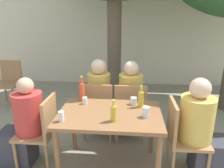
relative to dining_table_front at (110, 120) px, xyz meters
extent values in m
plane|color=gray|center=(0.00, 0.00, -0.64)|extent=(30.00, 30.00, 0.00)
cube|color=beige|center=(0.00, 3.49, 0.76)|extent=(10.00, 0.08, 2.80)
cylinder|color=brown|center=(-0.12, 2.19, 0.46)|extent=(0.28, 0.28, 2.21)
cube|color=brown|center=(0.00, 0.00, 0.08)|extent=(1.18, 0.82, 0.04)
cylinder|color=brown|center=(-0.53, -0.35, -0.29)|extent=(0.06, 0.06, 0.70)
cylinder|color=brown|center=(0.53, -0.35, -0.29)|extent=(0.06, 0.06, 0.70)
cylinder|color=brown|center=(-0.53, 0.35, -0.29)|extent=(0.06, 0.06, 0.70)
cylinder|color=brown|center=(0.53, 0.35, -0.29)|extent=(0.06, 0.06, 0.70)
cube|color=#A87A4C|center=(-0.91, 0.00, -0.21)|extent=(0.44, 0.44, 0.04)
cube|color=#A87A4C|center=(-0.71, 0.00, 0.03)|extent=(0.04, 0.44, 0.45)
cylinder|color=#A87A4C|center=(-1.10, 0.19, -0.44)|extent=(0.04, 0.04, 0.41)
cylinder|color=#A87A4C|center=(-1.10, -0.19, -0.44)|extent=(0.04, 0.04, 0.41)
cylinder|color=#A87A4C|center=(-0.72, 0.19, -0.44)|extent=(0.04, 0.04, 0.41)
cylinder|color=#A87A4C|center=(-0.72, -0.19, -0.44)|extent=(0.04, 0.04, 0.41)
cube|color=#A87A4C|center=(0.91, 0.00, -0.21)|extent=(0.44, 0.44, 0.04)
cube|color=#A87A4C|center=(0.71, 0.00, 0.03)|extent=(0.04, 0.44, 0.45)
cylinder|color=#A87A4C|center=(1.10, -0.19, -0.44)|extent=(0.04, 0.04, 0.41)
cylinder|color=#A87A4C|center=(1.10, 0.19, -0.44)|extent=(0.04, 0.04, 0.41)
cylinder|color=#A87A4C|center=(0.72, -0.19, -0.44)|extent=(0.04, 0.04, 0.41)
cylinder|color=#A87A4C|center=(0.72, 0.19, -0.44)|extent=(0.04, 0.04, 0.41)
cube|color=#A87A4C|center=(-0.24, 0.73, -0.21)|extent=(0.44, 0.44, 0.04)
cube|color=#A87A4C|center=(-0.24, 0.53, 0.03)|extent=(0.44, 0.04, 0.45)
cylinder|color=#A87A4C|center=(-0.05, 0.92, -0.44)|extent=(0.04, 0.04, 0.41)
cylinder|color=#A87A4C|center=(-0.43, 0.92, -0.44)|extent=(0.04, 0.04, 0.41)
cylinder|color=#A87A4C|center=(-0.05, 0.54, -0.44)|extent=(0.04, 0.04, 0.41)
cylinder|color=#A87A4C|center=(-0.43, 0.54, -0.44)|extent=(0.04, 0.04, 0.41)
cube|color=#A87A4C|center=(0.24, 0.73, -0.21)|extent=(0.44, 0.44, 0.04)
cube|color=#A87A4C|center=(0.24, 0.53, 0.03)|extent=(0.44, 0.04, 0.45)
cylinder|color=#A87A4C|center=(0.43, 0.92, -0.44)|extent=(0.04, 0.04, 0.41)
cylinder|color=#A87A4C|center=(0.05, 0.92, -0.44)|extent=(0.04, 0.04, 0.41)
cylinder|color=#A87A4C|center=(0.43, 0.54, -0.44)|extent=(0.04, 0.04, 0.41)
cylinder|color=#A87A4C|center=(0.05, 0.54, -0.44)|extent=(0.04, 0.04, 0.41)
cube|color=#A87A4C|center=(-2.27, 1.78, -0.21)|extent=(0.44, 0.44, 0.04)
cube|color=#A87A4C|center=(-2.27, 1.98, 0.03)|extent=(0.44, 0.04, 0.45)
cylinder|color=#A87A4C|center=(-2.08, 1.59, -0.44)|extent=(0.04, 0.04, 0.41)
cylinder|color=#A87A4C|center=(-2.46, 1.97, -0.44)|extent=(0.04, 0.04, 0.41)
cylinder|color=#A87A4C|center=(-2.08, 1.97, -0.44)|extent=(0.04, 0.04, 0.41)
cube|color=#383842|center=(-1.17, 0.00, -0.42)|extent=(0.40, 0.31, 0.45)
cylinder|color=#C63833|center=(-0.97, 0.00, 0.06)|extent=(0.35, 0.35, 0.50)
sphere|color=tan|center=(-0.97, 0.00, 0.39)|extent=(0.19, 0.19, 0.19)
cube|color=#383842|center=(1.17, 0.00, -0.42)|extent=(0.40, 0.34, 0.45)
cylinder|color=gold|center=(0.97, 0.00, 0.06)|extent=(0.38, 0.38, 0.51)
sphere|color=beige|center=(0.97, 0.00, 0.42)|extent=(0.23, 0.23, 0.23)
cube|color=#383842|center=(-0.24, 0.99, -0.42)|extent=(0.30, 0.40, 0.45)
cylinder|color=gold|center=(-0.24, 0.79, 0.07)|extent=(0.34, 0.34, 0.54)
sphere|color=beige|center=(-0.24, 0.79, 0.44)|extent=(0.23, 0.23, 0.23)
cube|color=#383842|center=(0.24, 0.99, -0.42)|extent=(0.32, 0.40, 0.45)
cylinder|color=gold|center=(0.24, 0.79, 0.07)|extent=(0.35, 0.35, 0.53)
sphere|color=beige|center=(0.24, 0.79, 0.43)|extent=(0.22, 0.22, 0.22)
cylinder|color=#DB4C2D|center=(-0.39, 0.33, 0.21)|extent=(0.07, 0.07, 0.24)
cylinder|color=#DB4C2D|center=(-0.39, 0.33, 0.37)|extent=(0.03, 0.03, 0.08)
cylinder|color=gold|center=(-0.39, 0.33, 0.42)|extent=(0.03, 0.03, 0.01)
cylinder|color=gold|center=(0.06, -0.20, 0.18)|extent=(0.06, 0.06, 0.17)
cylinder|color=gold|center=(0.06, -0.20, 0.30)|extent=(0.03, 0.03, 0.06)
cylinder|color=gold|center=(0.06, -0.20, 0.33)|extent=(0.03, 0.03, 0.01)
cylinder|color=gold|center=(0.36, 0.20, 0.19)|extent=(0.07, 0.07, 0.19)
cylinder|color=gold|center=(0.36, 0.20, 0.32)|extent=(0.03, 0.03, 0.07)
cylinder|color=gold|center=(0.36, 0.20, 0.36)|extent=(0.03, 0.03, 0.01)
cylinder|color=white|center=(0.41, -0.07, 0.16)|extent=(0.08, 0.08, 0.12)
cylinder|color=silver|center=(-0.34, 0.23, 0.14)|extent=(0.06, 0.06, 0.09)
cylinder|color=silver|center=(-0.49, -0.25, 0.15)|extent=(0.06, 0.06, 0.11)
cylinder|color=white|center=(0.27, 0.27, 0.14)|extent=(0.08, 0.08, 0.09)
camera|label=1|loc=(0.22, -2.27, 1.18)|focal=35.00mm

